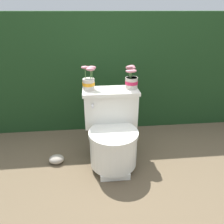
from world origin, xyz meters
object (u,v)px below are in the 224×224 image
(toilet, at_px, (112,133))
(potted_plant_left, at_px, (89,81))
(potted_plant_midleft, at_px, (131,80))
(garden_stone, at_px, (57,159))

(toilet, distance_m, potted_plant_left, 0.50)
(potted_plant_midleft, bearing_deg, garden_stone, -168.42)
(toilet, relative_size, potted_plant_midleft, 3.15)
(potted_plant_left, xyz_separation_m, garden_stone, (-0.33, -0.15, -0.69))
(toilet, distance_m, potted_plant_midleft, 0.49)
(toilet, distance_m, garden_stone, 0.58)
(potted_plant_midleft, bearing_deg, potted_plant_left, 178.38)
(toilet, bearing_deg, potted_plant_left, 135.93)
(toilet, xyz_separation_m, potted_plant_midleft, (0.18, 0.17, 0.43))
(toilet, relative_size, garden_stone, 4.68)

